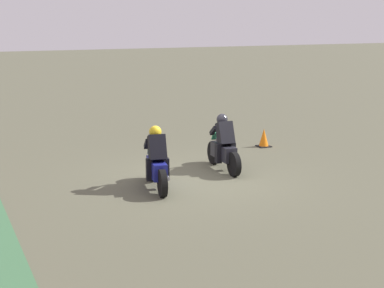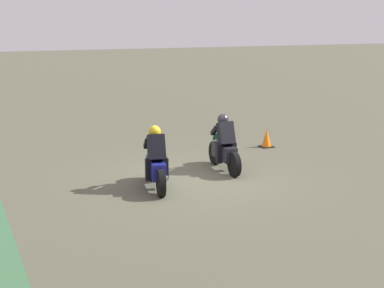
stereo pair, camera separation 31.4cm
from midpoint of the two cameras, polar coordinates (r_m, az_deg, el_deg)
name	(u,v)px [view 1 (the left image)]	position (r m, az deg, el deg)	size (l,w,h in m)	color
ground_plane	(194,179)	(14.93, -0.36, -3.44)	(120.00, 120.00, 0.00)	#545440
rider_lane_a	(224,147)	(15.71, 2.52, -0.32)	(2.04, 0.55, 1.51)	black
rider_lane_b	(157,163)	(14.03, -4.09, -1.86)	(2.03, 0.61, 1.51)	black
traffic_cone	(264,138)	(18.71, 6.51, 0.55)	(0.40, 0.40, 0.58)	black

